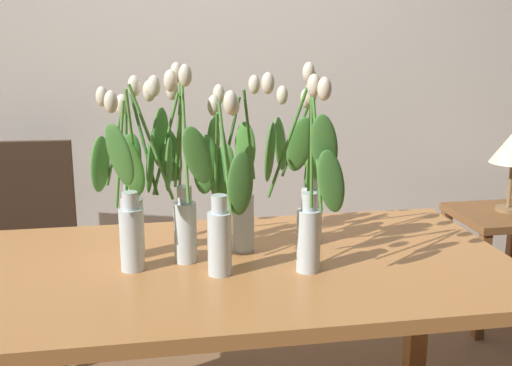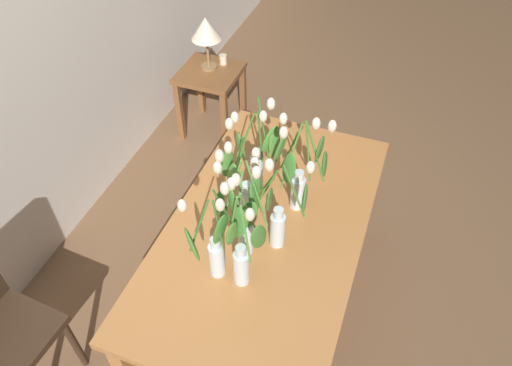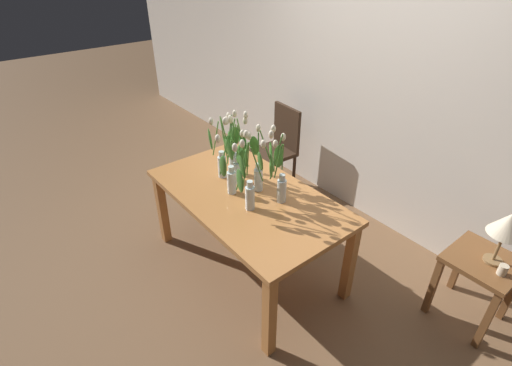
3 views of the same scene
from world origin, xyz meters
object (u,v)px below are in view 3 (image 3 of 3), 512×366
at_px(dining_chair, 279,144).
at_px(tulip_vase_5, 234,170).
at_px(dining_table, 247,203).
at_px(side_table, 479,272).
at_px(tulip_vase_2, 248,180).
at_px(tulip_vase_6, 279,176).
at_px(tulip_vase_1, 260,168).
at_px(tulip_vase_3, 222,154).
at_px(table_lamp, 508,225).
at_px(tulip_vase_4, 237,156).
at_px(tulip_vase_0, 232,151).
at_px(pillar_candle, 503,270).

bearing_deg(dining_chair, tulip_vase_5, -56.64).
xyz_separation_m(dining_table, side_table, (1.41, 0.95, -0.22)).
height_order(tulip_vase_2, tulip_vase_6, tulip_vase_6).
height_order(tulip_vase_2, dining_chair, tulip_vase_2).
xyz_separation_m(tulip_vase_1, tulip_vase_3, (-0.32, -0.13, 0.03)).
bearing_deg(table_lamp, tulip_vase_4, -150.79).
relative_size(tulip_vase_4, tulip_vase_5, 1.11).
relative_size(tulip_vase_3, table_lamp, 1.43).
bearing_deg(tulip_vase_0, dining_chair, 117.12).
distance_m(dining_table, tulip_vase_0, 0.45).
xyz_separation_m(tulip_vase_0, tulip_vase_5, (0.25, -0.16, -0.01)).
distance_m(tulip_vase_4, pillar_candle, 1.95).
distance_m(tulip_vase_2, table_lamp, 1.68).
height_order(dining_table, dining_chair, dining_chair).
xyz_separation_m(dining_table, tulip_vase_3, (-0.31, 0.00, 0.30)).
xyz_separation_m(tulip_vase_4, table_lamp, (1.64, 0.92, -0.11)).
bearing_deg(pillar_candle, table_lamp, 137.84).
distance_m(tulip_vase_3, tulip_vase_4, 0.14).
height_order(tulip_vase_4, tulip_vase_6, tulip_vase_4).
bearing_deg(tulip_vase_0, tulip_vase_4, -21.12).
relative_size(tulip_vase_2, tulip_vase_6, 0.97).
xyz_separation_m(tulip_vase_0, table_lamp, (1.77, 0.86, -0.09)).
xyz_separation_m(dining_chair, side_table, (2.22, -0.10, -0.09)).
distance_m(tulip_vase_0, pillar_candle, 2.05).
height_order(tulip_vase_5, table_lamp, tulip_vase_5).
bearing_deg(tulip_vase_6, dining_table, -150.31).
relative_size(tulip_vase_3, tulip_vase_5, 1.08).
height_order(tulip_vase_2, tulip_vase_4, tulip_vase_4).
bearing_deg(table_lamp, tulip_vase_5, -146.04).
bearing_deg(tulip_vase_1, tulip_vase_2, -56.05).
bearing_deg(pillar_candle, tulip_vase_5, -149.58).
xyz_separation_m(tulip_vase_2, tulip_vase_5, (-0.23, 0.04, -0.04)).
bearing_deg(dining_table, tulip_vase_5, -141.14).
height_order(tulip_vase_1, tulip_vase_3, tulip_vase_3).
xyz_separation_m(side_table, table_lamp, (0.04, 0.02, 0.42)).
xyz_separation_m(tulip_vase_0, tulip_vase_1, (0.33, 0.02, -0.02)).
relative_size(tulip_vase_0, tulip_vase_5, 1.04).
relative_size(tulip_vase_5, table_lamp, 1.32).
distance_m(tulip_vase_4, dining_chair, 1.25).
bearing_deg(side_table, tulip_vase_5, -145.88).
bearing_deg(side_table, dining_table, -146.15).
bearing_deg(tulip_vase_6, tulip_vase_5, -147.74).
bearing_deg(side_table, tulip_vase_3, -151.22).
height_order(tulip_vase_0, table_lamp, tulip_vase_0).
bearing_deg(dining_chair, pillar_candle, -3.90).
bearing_deg(tulip_vase_4, dining_table, -15.21).
height_order(side_table, table_lamp, table_lamp).
height_order(tulip_vase_6, pillar_candle, tulip_vase_6).
xyz_separation_m(side_table, pillar_candle, (0.13, -0.06, 0.16)).
distance_m(tulip_vase_0, tulip_vase_5, 0.30).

